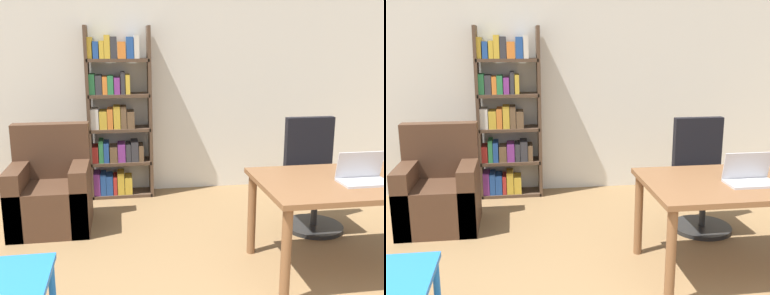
% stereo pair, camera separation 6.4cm
% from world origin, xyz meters
% --- Properties ---
extents(wall_back, '(8.00, 0.06, 2.70)m').
position_xyz_m(wall_back, '(0.00, 4.53, 1.35)').
color(wall_back, silver).
rests_on(wall_back, ground_plane).
extents(desk, '(1.58, 0.92, 0.75)m').
position_xyz_m(desk, '(0.95, 2.23, 0.65)').
color(desk, brown).
rests_on(desk, ground_plane).
extents(laptop, '(0.37, 0.22, 0.23)m').
position_xyz_m(laptop, '(0.93, 2.16, 0.80)').
color(laptop, '#B2B2B7').
rests_on(laptop, desk).
extents(office_chair, '(0.56, 0.56, 1.06)m').
position_xyz_m(office_chair, '(0.97, 3.11, 0.47)').
color(office_chair, black).
rests_on(office_chair, ground_plane).
extents(armchair, '(0.74, 0.68, 0.99)m').
position_xyz_m(armchair, '(-1.54, 3.49, 0.33)').
color(armchair, '#472D1E').
rests_on(armchair, ground_plane).
extents(bookshelf, '(0.72, 0.28, 1.95)m').
position_xyz_m(bookshelf, '(-0.90, 4.34, 0.92)').
color(bookshelf, '#4C3828').
rests_on(bookshelf, ground_plane).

